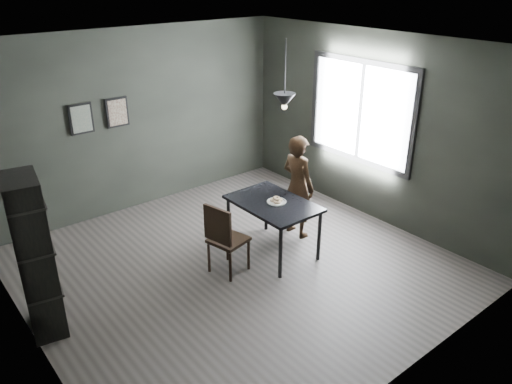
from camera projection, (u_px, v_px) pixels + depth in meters
ground at (238, 266)px, 6.53m from camera, size 5.00×5.00×0.00m
back_wall at (139, 121)px, 7.72m from camera, size 5.00×0.10×2.80m
ceiling at (234, 46)px, 5.37m from camera, size 5.00×5.00×0.02m
window_assembly at (360, 112)px, 7.43m from camera, size 0.04×1.96×1.56m
cafe_table at (273, 207)px, 6.60m from camera, size 0.80×1.20×0.75m
white_plate at (277, 202)px, 6.55m from camera, size 0.23×0.23×0.01m
donut_pile at (277, 200)px, 6.53m from camera, size 0.16×0.17×0.08m
woman at (298, 186)px, 7.03m from camera, size 0.39×0.57×1.50m
wood_chair at (224, 235)px, 6.16m from camera, size 0.50×0.50×0.96m
shelf_unit at (35, 257)px, 5.08m from camera, size 0.43×0.64×1.76m
pendant_lamp at (284, 100)px, 6.24m from camera, size 0.28×0.28×0.86m
framed_print_left at (81, 119)px, 7.10m from camera, size 0.34×0.04×0.44m
framed_print_right at (117, 112)px, 7.41m from camera, size 0.34×0.04×0.44m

